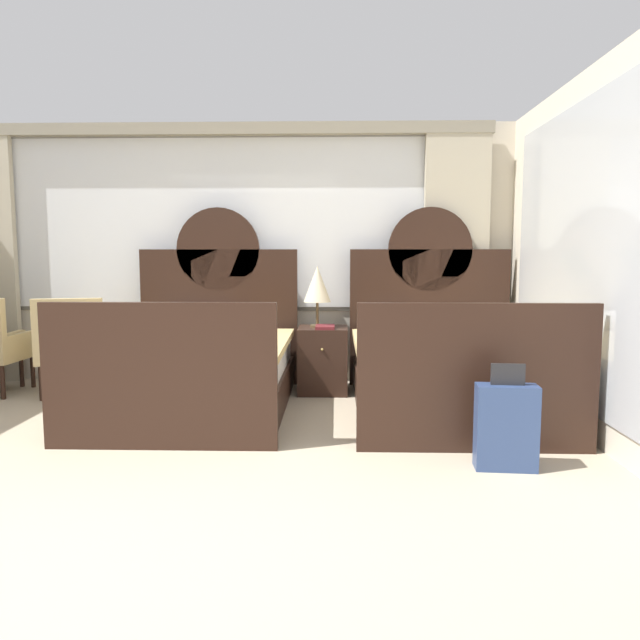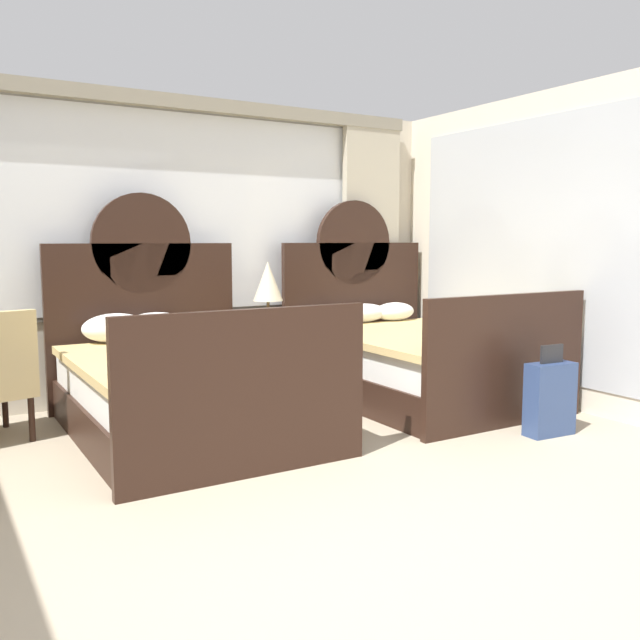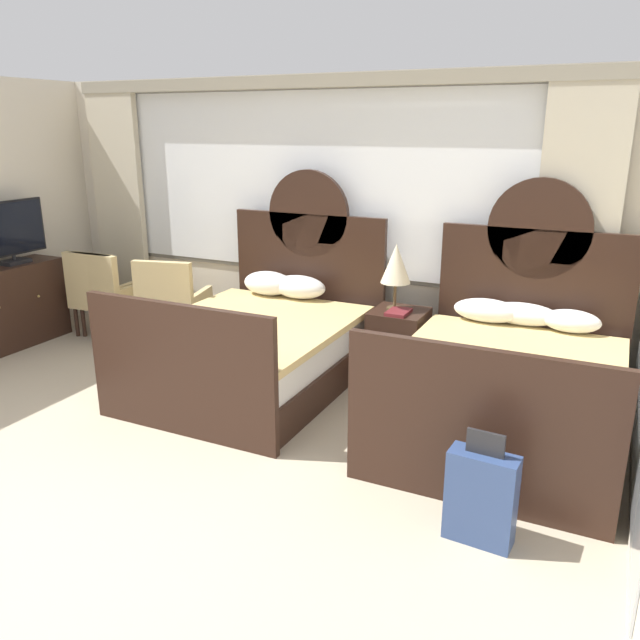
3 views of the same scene
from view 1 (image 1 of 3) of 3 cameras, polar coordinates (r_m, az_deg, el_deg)
The scene contains 10 objects.
ground_plane at distance 3.18m, azimuth -22.74°, elevation -19.11°, with size 24.00×24.00×0.00m, color tan.
wall_back_window at distance 6.39m, azimuth -9.66°, elevation 7.10°, with size 6.13×0.22×2.70m.
wall_right_mirror at distance 4.56m, azimuth 25.79°, elevation 5.78°, with size 0.08×4.25×2.70m.
bed_near_window at distance 5.30m, azimuth -11.74°, elevation -4.42°, with size 1.62×2.17×1.82m.
bed_near_mirror at distance 5.25m, azimuth 12.01°, elevation -4.54°, with size 1.62×2.17×1.82m.
nightstand_between_beds at distance 5.80m, azimuth 0.27°, elevation -3.85°, with size 0.48×0.50×0.64m.
table_lamp_on_nightstand at distance 5.75m, azimuth -0.26°, elevation 3.42°, with size 0.27×0.27×0.60m.
book_on_nightstand at distance 5.66m, azimuth 0.50°, elevation -0.67°, with size 0.18×0.26×0.03m.
armchair_by_window_left at distance 6.12m, azimuth -22.73°, elevation -2.21°, with size 0.74×0.74×0.94m.
suitcase_on_floor at distance 3.93m, azimuth 17.49°, elevation -9.76°, with size 0.39×0.19×0.67m.
Camera 1 is at (1.23, -2.61, 1.34)m, focal length 33.21 mm.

